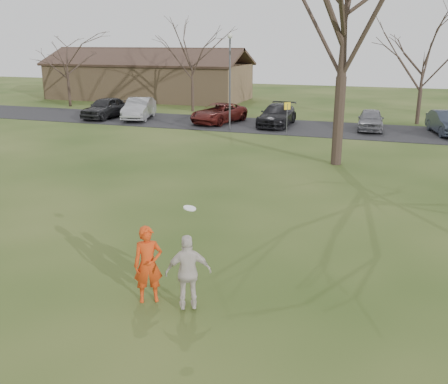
{
  "coord_description": "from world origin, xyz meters",
  "views": [
    {
      "loc": [
        4.69,
        -9.56,
        5.82
      ],
      "look_at": [
        0.0,
        4.0,
        1.5
      ],
      "focal_mm": 40.46,
      "sensor_mm": 36.0,
      "label": 1
    }
  ],
  "objects_px": {
    "player_defender": "(148,265)",
    "car_0": "(105,108)",
    "building": "(149,80)",
    "car_1": "(139,109)",
    "car_2": "(219,113)",
    "lamp_post": "(230,70)",
    "car_3": "(277,115)",
    "catching_play": "(188,272)",
    "car_5": "(447,123)",
    "big_tree": "(346,13)",
    "car_4": "(371,120)"
  },
  "relations": [
    {
      "from": "car_3",
      "to": "big_tree",
      "type": "distance_m",
      "value": 13.14
    },
    {
      "from": "car_1",
      "to": "car_3",
      "type": "distance_m",
      "value": 10.65
    },
    {
      "from": "car_3",
      "to": "lamp_post",
      "type": "distance_m",
      "value": 4.95
    },
    {
      "from": "car_2",
      "to": "car_3",
      "type": "bearing_deg",
      "value": 15.07
    },
    {
      "from": "car_4",
      "to": "building",
      "type": "distance_m",
      "value": 26.16
    },
    {
      "from": "car_0",
      "to": "car_4",
      "type": "height_order",
      "value": "car_0"
    },
    {
      "from": "car_5",
      "to": "car_2",
      "type": "bearing_deg",
      "value": 167.79
    },
    {
      "from": "car_1",
      "to": "car_4",
      "type": "height_order",
      "value": "car_1"
    },
    {
      "from": "car_0",
      "to": "building",
      "type": "xyz_separation_m",
      "value": [
        -3.22,
        13.56,
        1.1
      ]
    },
    {
      "from": "player_defender",
      "to": "car_5",
      "type": "relative_size",
      "value": 0.41
    },
    {
      "from": "building",
      "to": "big_tree",
      "type": "bearing_deg",
      "value": -46.27
    },
    {
      "from": "car_3",
      "to": "catching_play",
      "type": "relative_size",
      "value": 2.1
    },
    {
      "from": "car_2",
      "to": "building",
      "type": "xyz_separation_m",
      "value": [
        -12.27,
        12.88,
        1.19
      ]
    },
    {
      "from": "car_2",
      "to": "car_3",
      "type": "height_order",
      "value": "car_3"
    },
    {
      "from": "player_defender",
      "to": "car_2",
      "type": "relative_size",
      "value": 0.36
    },
    {
      "from": "lamp_post",
      "to": "big_tree",
      "type": "distance_m",
      "value": 11.38
    },
    {
      "from": "car_1",
      "to": "big_tree",
      "type": "distance_m",
      "value": 19.77
    },
    {
      "from": "car_4",
      "to": "building",
      "type": "relative_size",
      "value": 0.2
    },
    {
      "from": "lamp_post",
      "to": "building",
      "type": "bearing_deg",
      "value": 132.09
    },
    {
      "from": "car_0",
      "to": "car_2",
      "type": "relative_size",
      "value": 0.93
    },
    {
      "from": "player_defender",
      "to": "car_0",
      "type": "height_order",
      "value": "player_defender"
    },
    {
      "from": "car_5",
      "to": "lamp_post",
      "type": "relative_size",
      "value": 0.72
    },
    {
      "from": "catching_play",
      "to": "building",
      "type": "xyz_separation_m",
      "value": [
        -20.65,
        38.28,
        0.99
      ]
    },
    {
      "from": "player_defender",
      "to": "building",
      "type": "xyz_separation_m",
      "value": [
        -19.6,
        38.16,
        1.02
      ]
    },
    {
      "from": "car_3",
      "to": "catching_play",
      "type": "height_order",
      "value": "catching_play"
    },
    {
      "from": "player_defender",
      "to": "catching_play",
      "type": "relative_size",
      "value": 0.75
    },
    {
      "from": "car_1",
      "to": "lamp_post",
      "type": "height_order",
      "value": "lamp_post"
    },
    {
      "from": "car_2",
      "to": "catching_play",
      "type": "relative_size",
      "value": 2.06
    },
    {
      "from": "lamp_post",
      "to": "big_tree",
      "type": "xyz_separation_m",
      "value": [
        8.0,
        -7.5,
        3.03
      ]
    },
    {
      "from": "catching_play",
      "to": "car_0",
      "type": "bearing_deg",
      "value": 125.19
    },
    {
      "from": "player_defender",
      "to": "big_tree",
      "type": "distance_m",
      "value": 16.51
    },
    {
      "from": "big_tree",
      "to": "car_2",
      "type": "bearing_deg",
      "value": 133.87
    },
    {
      "from": "catching_play",
      "to": "lamp_post",
      "type": "relative_size",
      "value": 0.39
    },
    {
      "from": "car_1",
      "to": "car_5",
      "type": "distance_m",
      "value": 21.74
    },
    {
      "from": "car_2",
      "to": "lamp_post",
      "type": "height_order",
      "value": "lamp_post"
    },
    {
      "from": "car_5",
      "to": "building",
      "type": "bearing_deg",
      "value": 142.28
    },
    {
      "from": "car_1",
      "to": "car_0",
      "type": "bearing_deg",
      "value": 172.11
    },
    {
      "from": "car_3",
      "to": "big_tree",
      "type": "bearing_deg",
      "value": -62.72
    },
    {
      "from": "player_defender",
      "to": "car_0",
      "type": "bearing_deg",
      "value": 93.48
    },
    {
      "from": "car_4",
      "to": "car_2",
      "type": "bearing_deg",
      "value": 178.58
    },
    {
      "from": "car_1",
      "to": "car_2",
      "type": "xyz_separation_m",
      "value": [
        6.32,
        0.35,
        -0.1
      ]
    },
    {
      "from": "car_4",
      "to": "car_5",
      "type": "distance_m",
      "value": 4.74
    },
    {
      "from": "catching_play",
      "to": "car_1",
      "type": "bearing_deg",
      "value": 120.41
    },
    {
      "from": "car_2",
      "to": "car_5",
      "type": "xyz_separation_m",
      "value": [
        15.41,
        0.27,
        0.04
      ]
    },
    {
      "from": "building",
      "to": "catching_play",
      "type": "bearing_deg",
      "value": -61.65
    },
    {
      "from": "building",
      "to": "car_1",
      "type": "bearing_deg",
      "value": -65.77
    },
    {
      "from": "catching_play",
      "to": "big_tree",
      "type": "height_order",
      "value": "big_tree"
    },
    {
      "from": "car_2",
      "to": "car_0",
      "type": "bearing_deg",
      "value": -162.28
    },
    {
      "from": "car_0",
      "to": "car_4",
      "type": "distance_m",
      "value": 19.75
    },
    {
      "from": "car_4",
      "to": "catching_play",
      "type": "relative_size",
      "value": 1.68
    }
  ]
}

